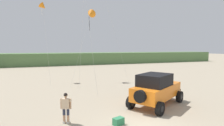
# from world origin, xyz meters

# --- Properties ---
(ground_plane) EXTENTS (220.00, 220.00, 0.00)m
(ground_plane) POSITION_xyz_m (0.00, 0.00, 0.00)
(ground_plane) COLOR tan
(dune_ridge) EXTENTS (90.00, 7.22, 2.81)m
(dune_ridge) POSITION_xyz_m (-2.38, 38.23, 1.41)
(dune_ridge) COLOR #567A47
(dune_ridge) RESTS_ON ground_plane
(jeep) EXTENTS (4.97, 4.26, 2.26)m
(jeep) POSITION_xyz_m (2.51, 2.69, 1.20)
(jeep) COLOR orange
(jeep) RESTS_ON ground_plane
(person_watching) EXTENTS (0.57, 0.43, 1.67)m
(person_watching) POSITION_xyz_m (-3.80, 1.71, 0.94)
(person_watching) COLOR tan
(person_watching) RESTS_ON ground_plane
(cooler_box) EXTENTS (0.65, 0.53, 0.38)m
(cooler_box) POSITION_xyz_m (-1.23, 0.55, 0.19)
(cooler_box) COLOR #2D7F51
(cooler_box) RESTS_ON ground_plane
(kite_black_sled) EXTENTS (3.73, 4.21, 8.80)m
(kite_black_sled) POSITION_xyz_m (0.58, 14.08, 8.10)
(kite_black_sled) COLOR orange
(kite_black_sled) RESTS_ON ground_plane
(kite_white_parafoil) EXTENTS (1.07, 4.42, 9.61)m
(kite_white_parafoil) POSITION_xyz_m (-4.79, 16.20, 9.06)
(kite_white_parafoil) COLOR orange
(kite_white_parafoil) RESTS_ON ground_plane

